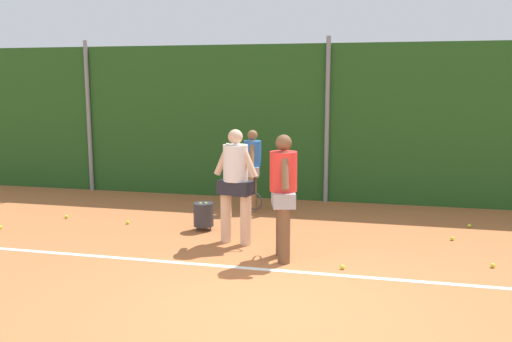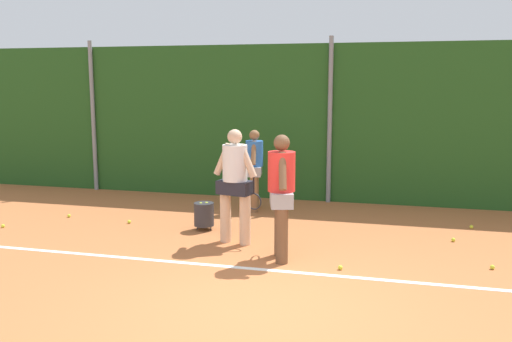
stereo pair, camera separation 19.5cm
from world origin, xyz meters
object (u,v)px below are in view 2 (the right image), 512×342
player_backcourt_far (254,165)px  ball_hopper (204,214)px  tennis_ball_1 (284,228)px  tennis_ball_6 (492,267)px  tennis_ball_11 (453,240)px  tennis_ball_7 (471,227)px  player_midcourt (235,180)px  tennis_ball_4 (340,268)px  tennis_ball_12 (69,216)px  tennis_ball_3 (129,222)px  tennis_ball_5 (3,226)px  player_foreground_near (281,190)px

player_backcourt_far → ball_hopper: (-0.49, -1.73, -0.65)m
tennis_ball_1 → tennis_ball_6: bearing=-21.8°
ball_hopper → tennis_ball_11: bearing=4.4°
ball_hopper → tennis_ball_7: size_ratio=7.78×
tennis_ball_1 → tennis_ball_6: (3.32, -1.33, 0.00)m
ball_hopper → tennis_ball_6: (4.72, -0.99, -0.26)m
player_midcourt → tennis_ball_11: 3.80m
tennis_ball_1 → tennis_ball_4: bearing=-57.3°
tennis_ball_6 → player_midcourt: bearing=175.0°
player_backcourt_far → ball_hopper: player_backcourt_far is taller
player_backcourt_far → tennis_ball_4: 4.01m
player_backcourt_far → tennis_ball_12: player_backcourt_far is taller
ball_hopper → tennis_ball_12: bearing=176.0°
tennis_ball_3 → tennis_ball_12: same height
tennis_ball_5 → tennis_ball_1: bearing=12.6°
tennis_ball_6 → tennis_ball_11: 1.38m
tennis_ball_3 → tennis_ball_4: (4.14, -1.62, 0.00)m
tennis_ball_3 → tennis_ball_6: size_ratio=1.00×
tennis_ball_12 → tennis_ball_11: bearing=1.0°
player_midcourt → tennis_ball_12: 3.93m
tennis_ball_5 → ball_hopper: bearing=12.2°
player_backcourt_far → tennis_ball_5: size_ratio=25.44×
tennis_ball_6 → tennis_ball_12: 7.72m
player_backcourt_far → tennis_ball_1: player_backcourt_far is taller
tennis_ball_4 → tennis_ball_6: size_ratio=1.00×
ball_hopper → tennis_ball_4: 3.05m
tennis_ball_7 → tennis_ball_1: bearing=-163.9°
tennis_ball_5 → tennis_ball_6: (8.36, -0.20, 0.00)m
tennis_ball_1 → tennis_ball_4: 2.24m
ball_hopper → tennis_ball_5: size_ratio=7.78×
tennis_ball_4 → tennis_ball_7: 3.53m
tennis_ball_11 → tennis_ball_12: size_ratio=1.00×
tennis_ball_7 → tennis_ball_11: size_ratio=1.00×
tennis_ball_4 → player_backcourt_far: bearing=122.9°
tennis_ball_1 → tennis_ball_12: 4.31m
player_midcourt → tennis_ball_11: player_midcourt is taller
tennis_ball_11 → tennis_ball_12: 7.22m
tennis_ball_6 → tennis_ball_3: bearing=170.4°
player_foreground_near → tennis_ball_11: 3.25m
player_foreground_near → tennis_ball_7: player_foreground_near is taller
ball_hopper → tennis_ball_6: bearing=-11.8°
player_backcourt_far → tennis_ball_5: player_backcourt_far is taller
tennis_ball_3 → tennis_ball_6: (6.25, -1.06, 0.00)m
player_foreground_near → ball_hopper: size_ratio=3.69×
tennis_ball_1 → tennis_ball_7: (3.31, 0.95, 0.00)m
tennis_ball_1 → ball_hopper: bearing=-166.4°
player_backcourt_far → tennis_ball_1: 1.90m
tennis_ball_7 → tennis_ball_11: same height
player_midcourt → ball_hopper: size_ratio=3.70×
tennis_ball_4 → tennis_ball_12: same height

